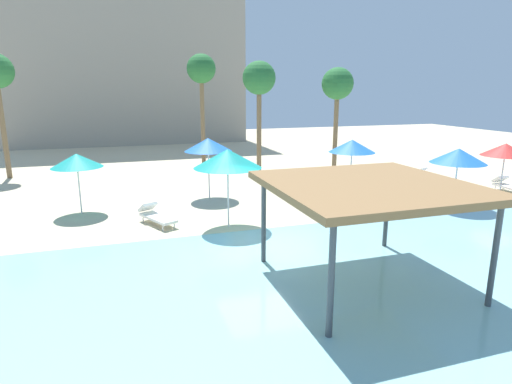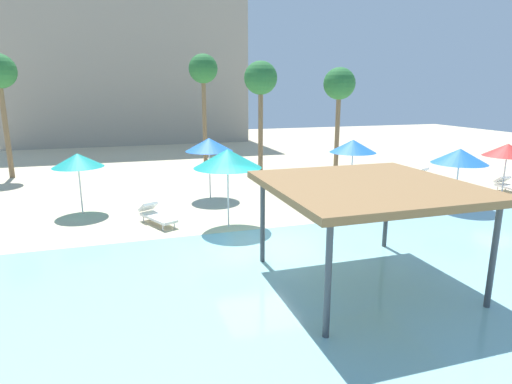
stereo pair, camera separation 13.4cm
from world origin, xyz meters
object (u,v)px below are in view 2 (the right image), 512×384
Objects in this scene: beach_umbrella_red_6 at (508,150)px; lounge_chair_1 at (432,177)px; lounge_chair_0 at (318,183)px; beach_umbrella_blue_2 at (209,145)px; palm_tree_0 at (339,86)px; shade_pavilion at (367,189)px; beach_umbrella_teal_1 at (78,160)px; palm_tree_2 at (203,72)px; palm_tree_1 at (261,81)px; lounge_chair_3 at (511,186)px; beach_umbrella_teal_5 at (228,159)px; lounge_chair_2 at (156,215)px; beach_umbrella_blue_0 at (353,146)px; beach_umbrella_blue_3 at (460,156)px.

beach_umbrella_red_6 is 1.30× the size of lounge_chair_1.
beach_umbrella_blue_2 is at bearing -58.91° from lounge_chair_0.
beach_umbrella_blue_2 is 0.45× the size of palm_tree_0.
shade_pavilion is 1.95× the size of beach_umbrella_teal_1.
palm_tree_2 reaches higher than beach_umbrella_blue_2.
lounge_chair_0 is (-7.24, 4.37, -1.96)m from beach_umbrella_red_6.
palm_tree_1 is (9.54, 5.65, 3.24)m from beach_umbrella_teal_1.
lounge_chair_1 is at bearing -54.05° from palm_tree_0.
lounge_chair_3 is (12.32, 6.68, -2.21)m from shade_pavilion.
beach_umbrella_teal_5 is at bearing -21.58° from lounge_chair_0.
palm_tree_2 is at bearing -127.38° from lounge_chair_0.
lounge_chair_2 is 0.30× the size of palm_tree_1.
palm_tree_0 reaches higher than beach_umbrella_red_6.
lounge_chair_0 is at bearing -127.27° from palm_tree_0.
beach_umbrella_teal_1 is 0.96× the size of beach_umbrella_red_6.
palm_tree_2 is (1.84, 14.04, 3.51)m from beach_umbrella_teal_5.
beach_umbrella_blue_0 is 0.45× the size of palm_tree_0.
lounge_chair_1 is (2.61, 4.61, -1.92)m from beach_umbrella_blue_3.
beach_umbrella_blue_3 is at bearing -14.80° from beach_umbrella_teal_1.
beach_umbrella_teal_1 is at bearing -110.72° from lounge_chair_1.
beach_umbrella_teal_1 is at bearing -155.73° from lounge_chair_2.
beach_umbrella_red_6 is at bearing -51.19° from palm_tree_2.
lounge_chair_1 is (6.69, -0.33, 0.00)m from lounge_chair_0.
lounge_chair_1 is at bearing 60.49° from beach_umbrella_blue_3.
lounge_chair_0 is at bearing -72.13° from palm_tree_1.
beach_umbrella_teal_1 is 1.25× the size of lounge_chair_1.
shade_pavilion is at bearing -68.46° from beach_umbrella_teal_5.
beach_umbrella_blue_0 reaches higher than lounge_chair_2.
lounge_chair_3 is at bearing 30.63° from beach_umbrella_red_6.
lounge_chair_3 is at bearing 17.55° from beach_umbrella_blue_3.
beach_umbrella_blue_0 reaches higher than lounge_chair_3.
lounge_chair_3 is 0.27× the size of palm_tree_2.
lounge_chair_0 is (-4.08, 4.94, -1.92)m from beach_umbrella_blue_3.
beach_umbrella_teal_5 is at bearing -81.79° from lounge_chair_3.
beach_umbrella_red_6 is at bearing -46.00° from palm_tree_1.
beach_umbrella_teal_5 reaches higher than lounge_chair_2.
beach_umbrella_red_6 is at bearing 28.17° from shade_pavilion.
shade_pavilion reaches higher than lounge_chair_2.
beach_umbrella_red_6 is 18.20m from palm_tree_2.
palm_tree_2 is (-0.38, 19.65, 3.53)m from shade_pavilion.
palm_tree_1 is (-10.29, 8.16, 5.10)m from lounge_chair_3.
beach_umbrella_teal_5 reaches higher than lounge_chair_0.
beach_umbrella_teal_5 is at bearing -114.66° from palm_tree_1.
palm_tree_0 is at bearing 26.58° from beach_umbrella_blue_2.
palm_tree_2 reaches higher than lounge_chair_2.
beach_umbrella_blue_0 is 1.44× the size of lounge_chair_0.
beach_umbrella_blue_0 is 7.83m from palm_tree_0.
palm_tree_0 is (-0.77, 9.28, 2.89)m from beach_umbrella_blue_3.
palm_tree_0 is at bearing -4.33° from palm_tree_1.
lounge_chair_3 is at bearing 98.70° from lounge_chair_0.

